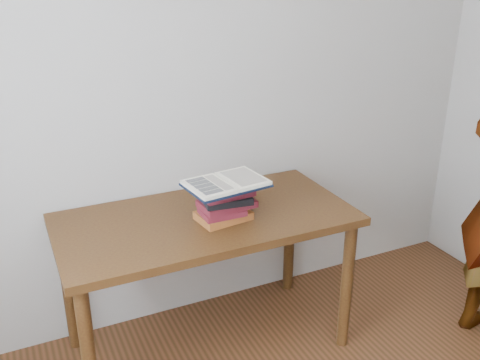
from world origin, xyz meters
name	(u,v)px	position (x,y,z in m)	size (l,w,h in m)	color
room_shell	(456,86)	(-0.08, 0.01, 1.63)	(3.54, 3.54, 2.62)	#AFADA6
desk	(206,234)	(-0.08, 1.38, 0.64)	(1.38, 0.69, 0.74)	#493012
book_stack	(224,201)	(-0.01, 1.31, 0.83)	(0.28, 0.20, 0.18)	#985022
open_book	(226,183)	(-0.02, 1.27, 0.94)	(0.38, 0.28, 0.03)	black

